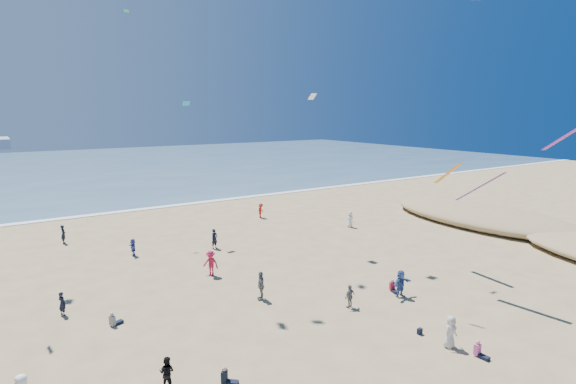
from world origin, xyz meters
TOP-DOWN VIEW (x-y plane):
  - ocean at (0.00, 95.00)m, footprint 220.00×100.00m
  - surf_line at (0.00, 45.00)m, footprint 220.00×1.20m
  - standing_flyers at (5.65, 15.65)m, footprint 31.10×38.17m
  - seated_group at (2.75, 7.01)m, footprint 17.79×14.02m
  - navy_bag at (8.47, 4.80)m, footprint 0.28×0.18m
  - kites_aloft at (10.45, 13.22)m, footprint 46.18×36.88m

SIDE VIEW (x-z plane):
  - ocean at x=0.00m, z-range 0.00..0.06m
  - surf_line at x=0.00m, z-range 0.00..0.08m
  - navy_bag at x=8.47m, z-range 0.00..0.34m
  - seated_group at x=2.75m, z-range 0.00..0.84m
  - standing_flyers at x=5.65m, z-range -0.08..1.81m
  - kites_aloft at x=10.45m, z-range 0.82..29.50m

